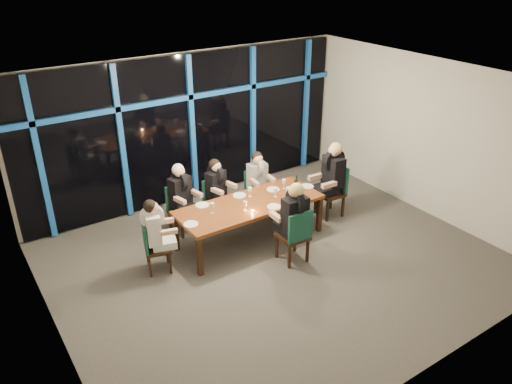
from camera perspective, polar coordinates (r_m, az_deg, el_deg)
room at (r=7.56m, az=2.54°, el=4.95°), size 7.04×7.00×3.02m
window_wall at (r=10.09m, az=-7.40°, el=7.47°), size 6.86×0.43×2.94m
dining_table at (r=8.72m, az=-0.73°, el=-1.68°), size 2.60×1.00×0.75m
chair_far_left at (r=9.22m, az=-8.70°, el=-1.55°), size 0.51×0.51×0.92m
chair_far_mid at (r=9.46m, az=-4.72°, el=-0.69°), size 0.50×0.50×0.88m
chair_far_right at (r=9.77m, az=0.01°, el=0.32°), size 0.44×0.44×0.88m
chair_end_left at (r=8.18m, az=-11.75°, el=-5.93°), size 0.50×0.50×0.88m
chair_end_right at (r=9.77m, az=8.91°, el=0.50°), size 0.50×0.50×1.02m
chair_near_mid at (r=8.20m, az=4.58°, el=-4.77°), size 0.48×0.48×0.99m
diner_far_left at (r=9.00m, az=-8.55°, el=0.34°), size 0.51×0.61×0.89m
diner_far_mid at (r=9.26m, az=-4.47°, el=1.11°), size 0.51×0.59×0.86m
diner_far_right at (r=9.56m, az=0.23°, el=2.04°), size 0.45×0.56×0.86m
diner_end_left at (r=8.00m, az=-11.45°, el=-3.73°), size 0.59×0.51×0.86m
diner_end_right at (r=9.55m, az=8.67°, el=2.57°), size 0.65×0.52×1.00m
diner_near_mid at (r=8.07m, az=4.33°, el=-2.12°), size 0.50×0.62×0.96m
plate_far_left at (r=8.66m, az=-6.17°, el=-1.50°), size 0.24×0.24×0.01m
plate_far_mid at (r=8.94m, az=-1.90°, el=-0.39°), size 0.24×0.24×0.01m
plate_far_right at (r=9.16m, az=1.96°, el=0.29°), size 0.24×0.24×0.01m
plate_end_left at (r=8.10m, az=-7.45°, el=-3.68°), size 0.24×0.24×0.01m
plate_end_right at (r=9.32m, az=5.86°, el=0.64°), size 0.24×0.24×0.01m
plate_near_mid at (r=8.56m, az=2.10°, el=-1.69°), size 0.24×0.24×0.01m
wine_bottle at (r=9.08m, az=4.58°, el=0.76°), size 0.07×0.07×0.31m
water_pitcher at (r=8.89m, az=3.77°, el=0.01°), size 0.11×0.10×0.18m
tea_light at (r=8.41m, az=-0.42°, el=-2.18°), size 0.05×0.05×0.03m
wine_glass_a at (r=8.40m, az=-1.25°, el=-1.37°), size 0.07×0.07×0.17m
wine_glass_b at (r=8.86m, az=-0.71°, el=0.24°), size 0.07×0.07×0.18m
wine_glass_c at (r=8.85m, az=2.24°, el=0.21°), size 0.07×0.07×0.18m
wine_glass_d at (r=8.33m, az=-5.04°, el=-1.58°), size 0.07×0.07×0.19m
wine_glass_e at (r=9.17m, az=3.23°, el=1.15°), size 0.07×0.07×0.18m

